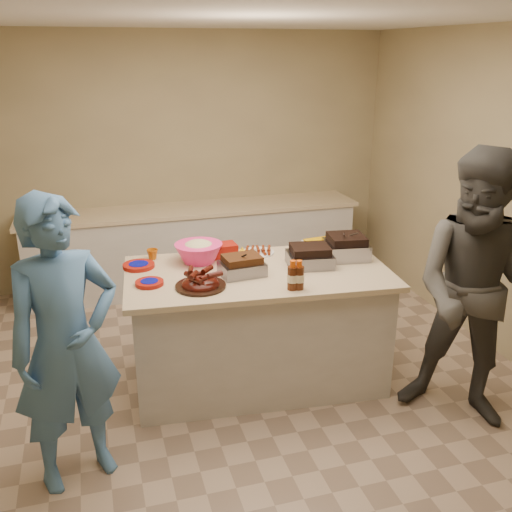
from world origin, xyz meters
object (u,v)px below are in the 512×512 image
object	(u,v)px
rib_platter	(201,287)
plastic_cup	(153,259)
bbq_bottle_b	(292,289)
island	(258,378)
bbq_bottle_a	(299,289)
mustard_bottle	(242,260)
guest_blue	(83,472)
coleslaw_bowl	(199,262)
guest_gray	(462,415)
roasting_pan	(346,257)

from	to	relation	value
rib_platter	plastic_cup	xyz separation A→B (m)	(-0.25, 0.67, 0.00)
rib_platter	bbq_bottle_b	bearing A→B (deg)	-19.85
island	bbq_bottle_b	distance (m)	1.02
bbq_bottle_a	mustard_bottle	xyz separation A→B (m)	(-0.22, 0.66, 0.00)
rib_platter	guest_blue	xyz separation A→B (m)	(-0.89, -0.54, -0.93)
bbq_bottle_a	guest_blue	size ratio (longest dim) A/B	0.12
bbq_bottle_a	island	bearing A→B (deg)	112.71
bbq_bottle_b	mustard_bottle	xyz separation A→B (m)	(-0.18, 0.66, 0.00)
guest_blue	plastic_cup	bearing A→B (deg)	41.48
coleslaw_bowl	guest_gray	xyz separation A→B (m)	(1.67, -1.20, -0.93)
mustard_bottle	guest_gray	distance (m)	1.98
bbq_bottle_a	bbq_bottle_b	distance (m)	0.05
island	guest_blue	distance (m)	1.54
rib_platter	roasting_pan	xyz separation A→B (m)	(1.23, 0.27, 0.00)
guest_gray	bbq_bottle_a	bearing A→B (deg)	-161.18
rib_platter	island	bearing A→B (deg)	21.72
mustard_bottle	coleslaw_bowl	bearing A→B (deg)	169.63
rib_platter	coleslaw_bowl	xyz separation A→B (m)	(0.09, 0.50, 0.00)
mustard_bottle	plastic_cup	world-z (taller)	mustard_bottle
bbq_bottle_b	guest_gray	size ratio (longest dim) A/B	0.11
roasting_pan	bbq_bottle_a	size ratio (longest dim) A/B	1.53
roasting_pan	island	bearing A→B (deg)	-165.79
bbq_bottle_a	guest_gray	xyz separation A→B (m)	(1.11, -0.47, -0.93)
mustard_bottle	plastic_cup	distance (m)	0.71
bbq_bottle_b	guest_blue	world-z (taller)	bbq_bottle_b
coleslaw_bowl	plastic_cup	distance (m)	0.38
mustard_bottle	guest_blue	size ratio (longest dim) A/B	0.06
mustard_bottle	rib_platter	bearing A→B (deg)	-133.74
island	guest_gray	xyz separation A→B (m)	(1.28, -0.88, 0.00)
rib_platter	bbq_bottle_a	distance (m)	0.68
rib_platter	guest_blue	distance (m)	1.40
bbq_bottle_b	guest_gray	world-z (taller)	bbq_bottle_b
guest_gray	rib_platter	bearing A→B (deg)	-159.71
coleslaw_bowl	guest_gray	bearing A→B (deg)	-35.62
island	roasting_pan	xyz separation A→B (m)	(0.76, 0.08, 0.93)
island	guest_gray	distance (m)	1.56
rib_platter	bbq_bottle_b	size ratio (longest dim) A/B	1.68
roasting_pan	guest_blue	size ratio (longest dim) A/B	0.18
coleslaw_bowl	rib_platter	bearing A→B (deg)	-99.76
bbq_bottle_a	bbq_bottle_b	bearing A→B (deg)	172.79
bbq_bottle_a	guest_blue	xyz separation A→B (m)	(-1.53, -0.32, -0.93)
bbq_bottle_a	plastic_cup	world-z (taller)	bbq_bottle_a
coleslaw_bowl	bbq_bottle_b	distance (m)	0.88
mustard_bottle	guest_gray	bearing A→B (deg)	-40.37
bbq_bottle_b	guest_gray	distance (m)	1.56
roasting_pan	bbq_bottle_a	xyz separation A→B (m)	(-0.58, -0.49, 0.00)
bbq_bottle_b	bbq_bottle_a	bearing A→B (deg)	-7.21
coleslaw_bowl	guest_blue	distance (m)	1.70
rib_platter	mustard_bottle	world-z (taller)	rib_platter
roasting_pan	mustard_bottle	distance (m)	0.83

